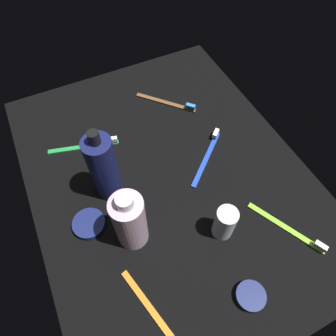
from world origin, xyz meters
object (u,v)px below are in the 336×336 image
(cream_tin_right, at_px, (250,296))
(deodorant_stick, at_px, (225,223))
(cream_tin_left, at_px, (89,224))
(toothbrush_blue, at_px, (207,153))
(toothbrush_brown, at_px, (169,103))
(toothbrush_lime, at_px, (290,230))
(lotion_bottle, at_px, (104,168))
(bodywash_bottle, at_px, (130,221))
(toothbrush_green, at_px, (88,145))
(toothbrush_orange, at_px, (155,315))

(cream_tin_right, bearing_deg, deodorant_stick, 171.30)
(cream_tin_left, bearing_deg, toothbrush_blue, 99.47)
(toothbrush_brown, bearing_deg, cream_tin_right, -9.12)
(toothbrush_brown, distance_m, toothbrush_lime, 0.46)
(lotion_bottle, bearing_deg, cream_tin_right, 25.35)
(bodywash_bottle, relative_size, cream_tin_left, 2.42)
(toothbrush_blue, height_order, toothbrush_brown, same)
(cream_tin_right, bearing_deg, cream_tin_left, -139.72)
(toothbrush_brown, bearing_deg, lotion_bottle, -52.04)
(deodorant_stick, bearing_deg, toothbrush_brown, 170.74)
(cream_tin_left, relative_size, cream_tin_right, 1.23)
(bodywash_bottle, relative_size, deodorant_stick, 1.98)
(toothbrush_brown, distance_m, cream_tin_left, 0.41)
(lotion_bottle, bearing_deg, cream_tin_left, -47.87)
(lotion_bottle, height_order, cream_tin_left, lotion_bottle)
(toothbrush_brown, bearing_deg, toothbrush_lime, 8.59)
(cream_tin_right, bearing_deg, toothbrush_green, -160.61)
(deodorant_stick, distance_m, cream_tin_left, 0.29)
(toothbrush_lime, bearing_deg, lotion_bottle, -130.08)
(bodywash_bottle, bearing_deg, deodorant_stick, 67.57)
(toothbrush_green, relative_size, toothbrush_orange, 1.00)
(bodywash_bottle, distance_m, cream_tin_left, 0.12)
(deodorant_stick, bearing_deg, cream_tin_right, -8.70)
(cream_tin_right, bearing_deg, toothbrush_blue, 164.13)
(toothbrush_green, bearing_deg, cream_tin_left, -16.51)
(toothbrush_orange, relative_size, cream_tin_right, 3.09)
(lotion_bottle, xyz_separation_m, cream_tin_left, (0.06, -0.07, -0.08))
(bodywash_bottle, distance_m, toothbrush_lime, 0.35)
(toothbrush_orange, height_order, cream_tin_right, toothbrush_orange)
(toothbrush_orange, bearing_deg, deodorant_stick, 114.15)
(lotion_bottle, relative_size, cream_tin_left, 2.92)
(toothbrush_lime, bearing_deg, toothbrush_orange, -85.73)
(toothbrush_brown, height_order, toothbrush_lime, same)
(cream_tin_right, bearing_deg, lotion_bottle, -154.65)
(lotion_bottle, height_order, toothbrush_lime, lotion_bottle)
(deodorant_stick, bearing_deg, toothbrush_blue, 159.21)
(toothbrush_brown, bearing_deg, toothbrush_orange, -28.57)
(deodorant_stick, height_order, toothbrush_orange, deodorant_stick)
(bodywash_bottle, distance_m, toothbrush_green, 0.28)
(lotion_bottle, distance_m, cream_tin_right, 0.38)
(toothbrush_green, bearing_deg, bodywash_bottle, 3.25)
(deodorant_stick, relative_size, toothbrush_green, 0.49)
(lotion_bottle, bearing_deg, toothbrush_orange, -3.22)
(deodorant_stick, relative_size, toothbrush_blue, 0.60)
(deodorant_stick, xyz_separation_m, toothbrush_lime, (0.06, 0.13, -0.04))
(lotion_bottle, xyz_separation_m, toothbrush_green, (-0.14, -0.01, -0.09))
(toothbrush_green, distance_m, cream_tin_left, 0.22)
(bodywash_bottle, height_order, toothbrush_green, bodywash_bottle)
(toothbrush_orange, relative_size, toothbrush_brown, 1.26)
(toothbrush_blue, distance_m, cream_tin_left, 0.33)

